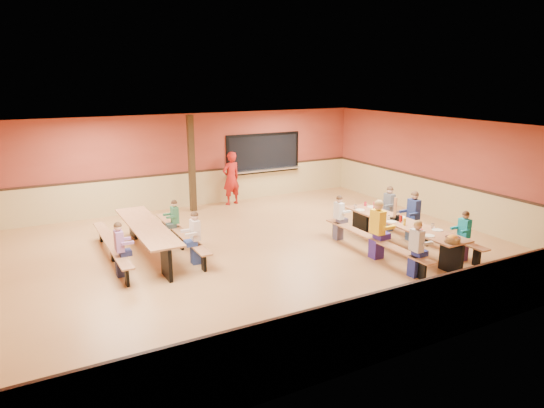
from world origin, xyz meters
TOP-DOWN VIEW (x-y plane):
  - ground at (0.00, 0.00)m, footprint 12.00×12.00m
  - room_envelope at (0.00, 0.00)m, footprint 12.04×10.04m
  - kitchen_pass_through at (2.60, 4.96)m, footprint 2.78×0.28m
  - structural_post at (-0.20, 4.40)m, footprint 0.18×0.18m
  - cafeteria_table_main at (3.01, -1.50)m, footprint 1.91×3.70m
  - cafeteria_table_second at (-2.48, 1.12)m, footprint 1.91×3.70m
  - seated_child_white_left at (2.18, -2.83)m, footprint 0.37×0.30m
  - seated_adult_yellow at (2.18, -1.59)m, footprint 0.45×0.37m
  - seated_child_grey_left at (2.18, -0.08)m, footprint 0.34×0.28m
  - seated_child_teal_right at (3.83, -2.64)m, footprint 0.34×0.28m
  - seated_child_navy_right at (3.83, -1.04)m, footprint 0.41×0.33m
  - seated_child_char_right at (3.83, -0.12)m, footprint 0.38×0.31m
  - seated_child_purple_sec at (-3.30, 0.14)m, footprint 0.35×0.29m
  - seated_child_green_sec at (-1.65, 1.59)m, footprint 0.33×0.27m
  - seated_child_tan_sec at (-1.65, 0.07)m, footprint 0.37×0.30m
  - standing_woman at (1.18, 4.55)m, footprint 0.72×0.55m
  - punch_pitcher at (3.11, -0.44)m, footprint 0.16×0.16m
  - chip_bowl at (2.88, -3.15)m, footprint 0.32×0.32m
  - napkin_dispenser at (3.00, -1.40)m, footprint 0.10×0.14m
  - condiment_mustard at (2.86, -1.75)m, footprint 0.06×0.06m
  - condiment_ketchup at (2.94, -1.52)m, footprint 0.06×0.06m
  - table_paddle at (2.96, -1.30)m, footprint 0.16×0.16m
  - place_settings at (3.01, -1.50)m, footprint 0.65×3.30m

SIDE VIEW (x-z plane):
  - ground at x=0.00m, z-range 0.00..0.00m
  - cafeteria_table_main at x=3.01m, z-range 0.16..0.90m
  - cafeteria_table_second at x=-2.48m, z-range 0.16..0.90m
  - seated_child_green_sec at x=-1.65m, z-range 0.00..1.13m
  - seated_child_grey_left at x=2.18m, z-range 0.00..1.16m
  - seated_child_teal_right at x=3.83m, z-range 0.00..1.16m
  - seated_child_purple_sec at x=-3.30m, z-range 0.00..1.18m
  - seated_child_tan_sec at x=-1.65m, z-range 0.00..1.21m
  - seated_child_white_left at x=2.18m, z-range 0.00..1.22m
  - seated_child_char_right at x=3.83m, z-range 0.00..1.23m
  - seated_child_navy_right at x=3.83m, z-range 0.00..1.29m
  - seated_adult_yellow at x=2.18m, z-range 0.00..1.37m
  - room_envelope at x=0.00m, z-range -0.82..2.20m
  - place_settings at x=3.01m, z-range 0.74..0.85m
  - napkin_dispenser at x=3.00m, z-range 0.74..0.87m
  - chip_bowl at x=2.88m, z-range 0.74..0.89m
  - condiment_mustard at x=2.86m, z-range 0.74..0.91m
  - condiment_ketchup at x=2.94m, z-range 0.74..0.91m
  - punch_pitcher at x=3.11m, z-range 0.74..0.96m
  - table_paddle at x=2.96m, z-range 0.60..1.16m
  - standing_woman at x=1.18m, z-range 0.00..1.76m
  - kitchen_pass_through at x=2.60m, z-range 0.80..2.18m
  - structural_post at x=-0.20m, z-range 0.00..3.00m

